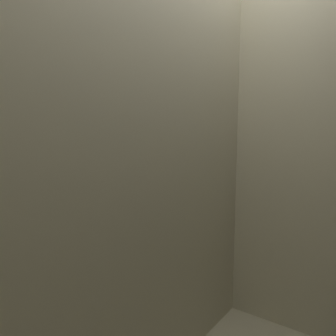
{
  "coord_description": "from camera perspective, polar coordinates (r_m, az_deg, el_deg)",
  "views": [
    {
      "loc": [
        1.41,
        -1.42,
        1.55
      ],
      "look_at": [
        -0.46,
        1.12,
        1.13
      ],
      "focal_mm": 35.0,
      "sensor_mm": 36.0,
      "label": 1
    }
  ],
  "objects": [
    {
      "name": "building_facade",
      "position": [
        6.31,
        23.86,
        15.53
      ],
      "size": [
        24.0,
        0.3,
        4.98
      ],
      "color": "gray",
      "rests_on": "ground_plane"
    },
    {
      "name": "parking_meter",
      "position": [
        3.17,
        -0.0,
        2.14
      ],
      "size": [
        0.23,
        0.15,
        1.48
      ],
      "color": "slate",
      "rests_on": "sidewalk"
    },
    {
      "name": "sidewalk",
      "position": [
        4.16,
        14.41,
        -13.47
      ],
      "size": [
        24.0,
        2.8,
        0.14
      ],
      "color": "#BCB7AD",
      "rests_on": "ground_plane"
    }
  ]
}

